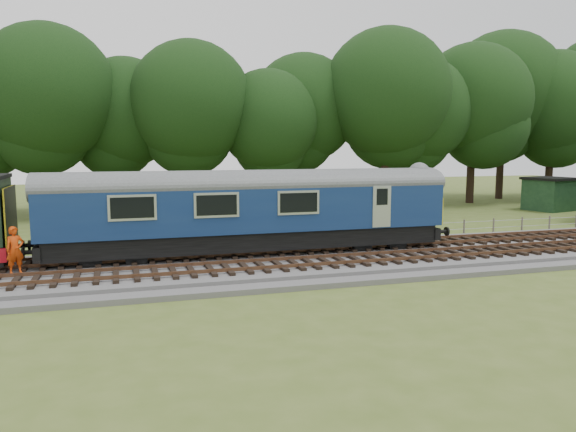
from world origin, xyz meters
name	(u,v)px	position (x,y,z in m)	size (l,w,h in m)	color
ground	(371,260)	(0.00, 0.00, 0.00)	(120.00, 120.00, 0.00)	#4B5D22
ballast	(371,256)	(0.00, 0.00, 0.17)	(70.00, 7.00, 0.35)	#4C4C4F
track_north	(358,246)	(0.00, 1.40, 0.42)	(67.20, 2.40, 0.21)	black
track_south	(387,258)	(0.00, -1.60, 0.42)	(67.20, 2.40, 0.21)	black
fence	(335,244)	(0.00, 4.50, 0.00)	(64.00, 0.12, 1.00)	#6B6054
tree_line	(257,209)	(0.00, 22.00, 0.00)	(70.00, 8.00, 18.00)	black
dmu_railcar	(251,204)	(-5.30, 1.40, 2.61)	(18.05, 2.86, 3.88)	black
worker	(15,250)	(-14.88, 0.02, 1.27)	(0.67, 0.44, 1.83)	#DA3F0B
shed	(549,194)	(22.41, 14.05, 1.36)	(3.96, 3.96, 2.68)	#17331E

